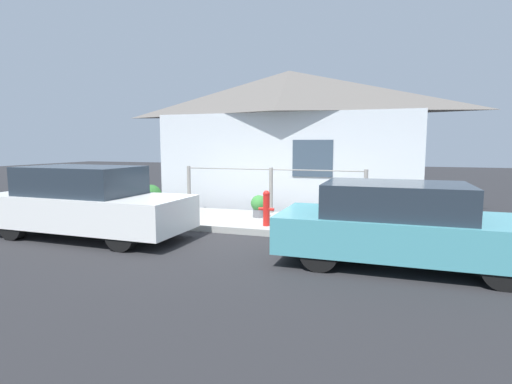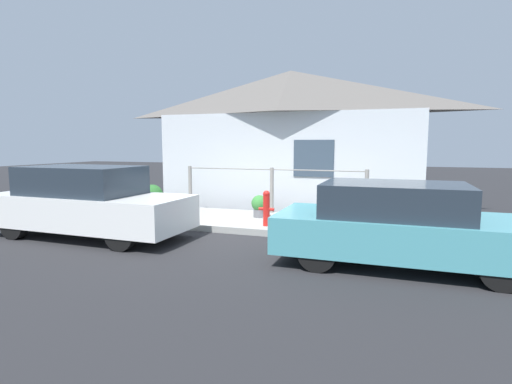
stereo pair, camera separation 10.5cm
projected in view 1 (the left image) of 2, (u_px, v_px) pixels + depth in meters
The scene contains 9 objects.
ground_plane at pixel (243, 235), 8.54m from camera, with size 60.00×60.00×0.00m, color #262628.
sidewalk at pixel (259, 222), 9.60m from camera, with size 24.00×2.28×0.14m.
house at pixel (288, 100), 11.85m from camera, with size 7.95×2.23×4.11m.
fence at pixel (271, 188), 10.45m from camera, with size 4.90×0.10×1.18m.
car_left at pixel (87, 203), 8.25m from camera, with size 4.31×1.69×1.48m.
car_right at pixel (402, 225), 6.34m from camera, with size 3.98×1.74×1.32m.
fire_hydrant at pixel (266, 207), 8.74m from camera, with size 0.35×0.15×0.78m.
potted_plant_near_hydrant at pixel (259, 205), 9.80m from camera, with size 0.40×0.40×0.54m.
potted_plant_by_fence at pixel (151, 196), 10.76m from camera, with size 0.57×0.57×0.71m.
Camera 1 is at (2.90, -7.85, 1.92)m, focal length 28.00 mm.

